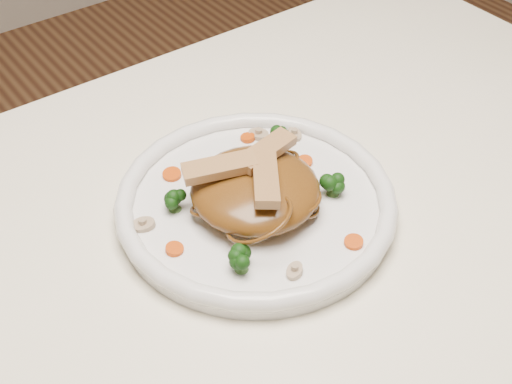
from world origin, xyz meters
TOP-DOWN VIEW (x-y plane):
  - table at (0.00, 0.00)m, footprint 1.20×0.80m
  - plate at (0.04, 0.06)m, footprint 0.36×0.36m
  - noodle_mound at (0.03, 0.05)m, footprint 0.16×0.16m
  - chicken_a at (0.06, 0.07)m, footprint 0.08×0.04m
  - chicken_b at (0.01, 0.08)m, footprint 0.08×0.05m
  - chicken_c at (0.03, 0.03)m, footprint 0.06×0.08m
  - broccoli_0 at (0.12, 0.12)m, footprint 0.03×0.03m
  - broccoli_1 at (-0.04, 0.10)m, footprint 0.02×0.02m
  - broccoli_2 at (-0.03, -0.01)m, footprint 0.03×0.03m
  - broccoli_3 at (0.11, 0.02)m, footprint 0.03×0.03m
  - carrot_0 at (0.09, 0.15)m, footprint 0.02×0.02m
  - carrot_1 at (-0.07, 0.05)m, footprint 0.02×0.02m
  - carrot_2 at (0.12, 0.08)m, footprint 0.02×0.02m
  - carrot_3 at (-0.01, 0.15)m, footprint 0.02×0.02m
  - carrot_4 at (0.08, -0.05)m, footprint 0.02×0.02m
  - mushroom_0 at (0.01, -0.05)m, footprint 0.03×0.03m
  - mushroom_1 at (0.14, 0.12)m, footprint 0.03×0.03m
  - mushroom_2 at (-0.08, 0.10)m, footprint 0.03×0.03m
  - mushroom_3 at (0.11, 0.15)m, footprint 0.03×0.03m

SIDE VIEW (x-z plane):
  - table at x=0.00m, z-range 0.28..1.03m
  - plate at x=0.04m, z-range 0.75..0.77m
  - carrot_0 at x=0.09m, z-range 0.77..0.77m
  - carrot_1 at x=-0.07m, z-range 0.77..0.77m
  - carrot_2 at x=0.12m, z-range 0.77..0.77m
  - carrot_3 at x=-0.01m, z-range 0.77..0.77m
  - carrot_4 at x=0.08m, z-range 0.77..0.77m
  - mushroom_0 at x=0.01m, z-range 0.77..0.77m
  - mushroom_1 at x=0.14m, z-range 0.77..0.77m
  - mushroom_2 at x=-0.08m, z-range 0.77..0.77m
  - mushroom_3 at x=0.11m, z-range 0.77..0.77m
  - broccoli_1 at x=-0.04m, z-range 0.77..0.79m
  - broccoli_2 at x=-0.03m, z-range 0.77..0.79m
  - broccoli_3 at x=0.11m, z-range 0.77..0.79m
  - broccoli_0 at x=0.12m, z-range 0.77..0.80m
  - noodle_mound at x=0.03m, z-range 0.77..0.81m
  - chicken_a at x=0.06m, z-range 0.81..0.82m
  - chicken_b at x=0.01m, z-range 0.81..0.82m
  - chicken_c at x=0.03m, z-range 0.81..0.82m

